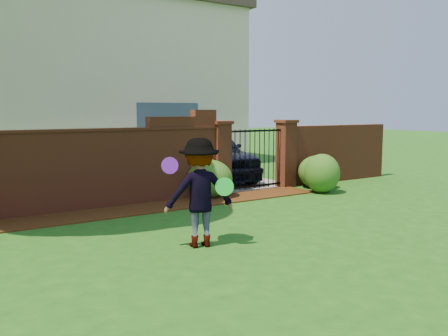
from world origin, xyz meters
TOP-DOWN VIEW (x-y plane):
  - ground at (0.00, 0.00)m, footprint 80.00×80.00m
  - mulch_bed at (-0.95, 3.34)m, footprint 11.10×1.08m
  - brick_wall at (-2.01, 4.00)m, footprint 8.70×0.31m
  - brick_wall_return at (6.60, 4.00)m, footprint 4.00×0.25m
  - pillar_left at (2.40, 4.00)m, footprint 0.50×0.50m
  - pillar_right at (4.60, 4.00)m, footprint 0.50×0.50m
  - iron_gate at (3.50, 4.00)m, footprint 1.78×0.03m
  - driveway at (3.50, 8.00)m, footprint 3.20×8.00m
  - house at (1.00, 12.00)m, footprint 12.40×6.40m
  - car at (3.47, 6.24)m, footprint 2.66×5.03m
  - shrub_left at (1.90, 3.75)m, footprint 1.15×1.15m
  - shrub_middle at (4.72, 2.71)m, footprint 0.93×0.93m
  - shrub_right at (5.17, 3.37)m, footprint 1.01×1.01m
  - man at (-0.49, 0.19)m, footprint 1.25×0.94m
  - frisbee_purple at (-0.97, 0.27)m, footprint 0.27×0.16m
  - frisbee_green at (-0.23, -0.11)m, footprint 0.29×0.20m

SIDE VIEW (x-z plane):
  - ground at x=0.00m, z-range -0.01..0.00m
  - driveway at x=3.50m, z-range 0.00..0.01m
  - mulch_bed at x=-0.95m, z-range 0.00..0.03m
  - shrub_right at x=5.17m, z-range 0.00..0.90m
  - shrub_left at x=1.90m, z-range 0.00..0.94m
  - shrub_middle at x=4.72m, z-range 0.00..1.02m
  - car at x=3.47m, z-range 0.00..1.63m
  - brick_wall_return at x=6.60m, z-range 0.00..1.70m
  - iron_gate at x=3.50m, z-range 0.05..1.65m
  - man at x=-0.49m, z-range 0.00..1.73m
  - brick_wall at x=-2.01m, z-range -0.15..2.01m
  - pillar_left at x=2.40m, z-range 0.02..1.90m
  - pillar_right at x=4.60m, z-range 0.02..1.90m
  - frisbee_green at x=-0.23m, z-range 0.83..1.13m
  - frisbee_purple at x=-0.97m, z-range 1.19..1.45m
  - house at x=1.00m, z-range 0.01..6.31m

